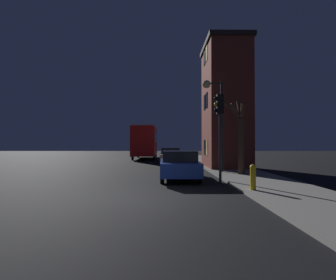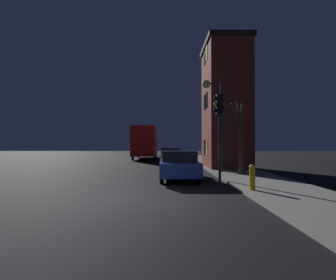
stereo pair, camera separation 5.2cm
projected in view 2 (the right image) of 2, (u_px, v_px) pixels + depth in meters
The scene contains 10 objects.
ground_plane at pixel (144, 198), 8.51m from camera, with size 120.00×120.00×0.00m, color black.
sidewalk at pixel (297, 196), 8.56m from camera, with size 3.12×60.00×0.14m.
brick_building at pixel (225, 105), 19.09m from camera, with size 3.06×4.71×9.00m.
streetlamp at pixel (214, 104), 15.56m from camera, with size 1.21×0.48×5.45m.
traffic_light at pixel (219, 119), 11.94m from camera, with size 0.43×0.24×4.04m.
bare_tree at pixel (240, 136), 14.33m from camera, with size 1.15×1.91×4.13m.
bus at pixel (146, 140), 31.74m from camera, with size 2.56×9.33×3.83m.
car_near_lane at pixel (179, 164), 13.17m from camera, with size 1.83×4.55×1.43m.
car_mid_lane at pixel (170, 155), 23.17m from camera, with size 1.75×4.43×1.45m.
fire_hydrant at pixel (252, 176), 9.33m from camera, with size 0.21×0.21×0.91m.
Camera 2 is at (0.70, -8.55, 1.76)m, focal length 28.00 mm.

